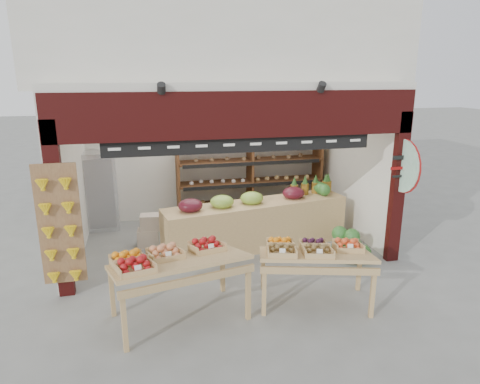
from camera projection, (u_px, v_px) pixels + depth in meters
The scene contains 11 objects.
ground at pixel (230, 251), 8.12m from camera, with size 60.00×60.00×0.00m, color slate.
shop_structure at pixel (212, 39), 8.58m from camera, with size 6.36×5.12×5.40m.
banana_board at pixel (60, 228), 6.12m from camera, with size 0.60×0.15×1.80m.
gift_sign at pixel (403, 166), 7.18m from camera, with size 0.04×0.93×0.92m.
back_shelving at pixel (250, 166), 9.65m from camera, with size 3.32×0.54×2.02m.
refrigerator at pixel (102, 190), 9.12m from camera, with size 0.65×0.65×1.68m, color silver.
cardboard_stack at pixel (161, 233), 8.36m from camera, with size 0.97×0.71×0.63m.
mid_counter at pixel (256, 223), 8.17m from camera, with size 3.65×1.31×1.12m.
display_table_left at pixel (168, 260), 5.68m from camera, with size 1.94×1.34×1.11m.
display_table_right at pixel (311, 251), 6.12m from camera, with size 1.77×1.28×1.02m.
watermelon_pile at pixel (349, 247), 7.74m from camera, with size 0.71×0.73×0.55m.
Camera 1 is at (-1.53, -7.37, 3.24)m, focal length 32.00 mm.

